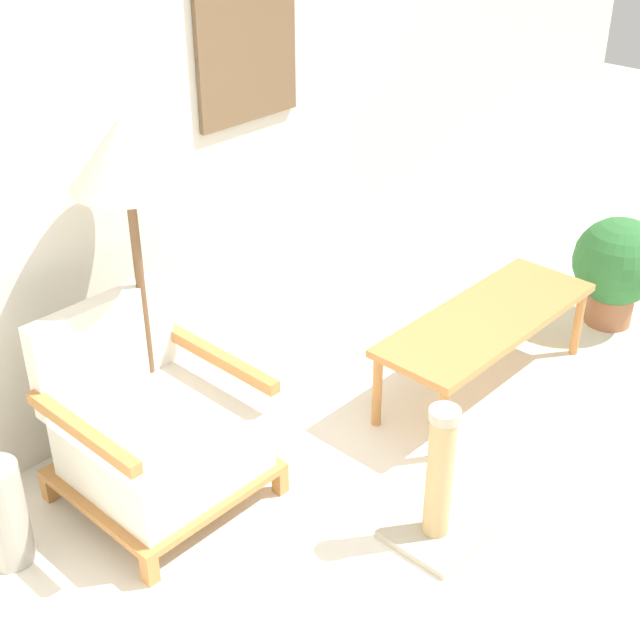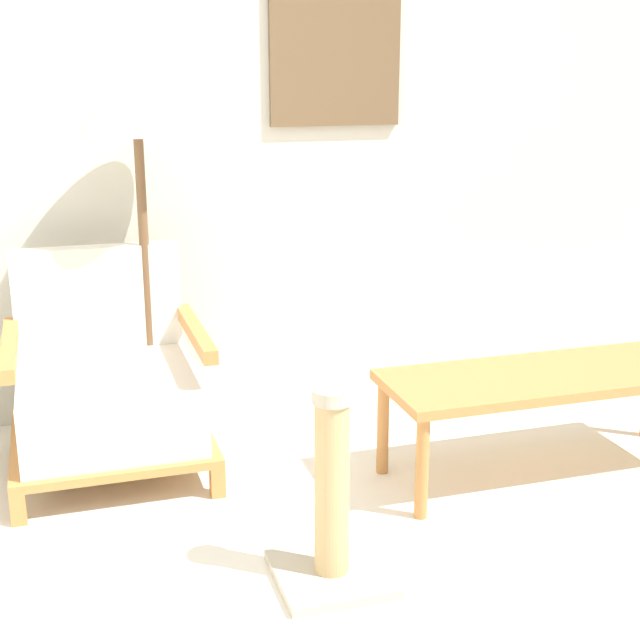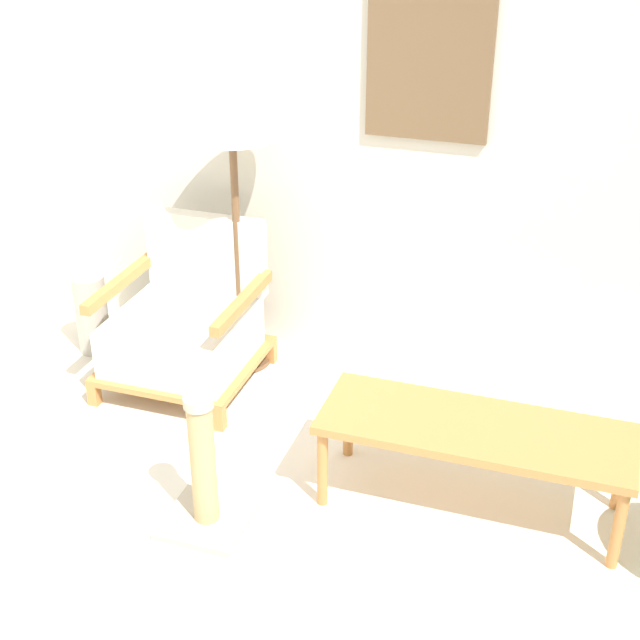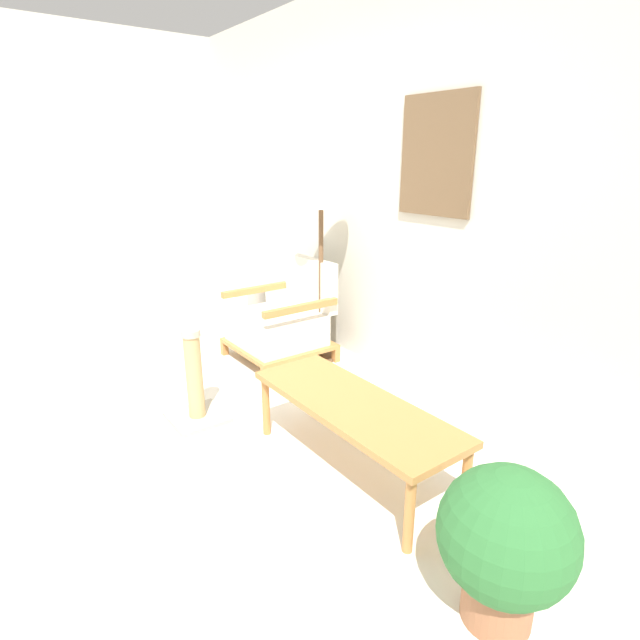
{
  "view_description": "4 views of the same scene",
  "coord_description": "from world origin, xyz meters",
  "px_view_note": "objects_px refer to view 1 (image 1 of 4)",
  "views": [
    {
      "loc": [
        -2.07,
        -0.83,
        2.42
      ],
      "look_at": [
        0.27,
        1.34,
        0.55
      ],
      "focal_mm": 50.0,
      "sensor_mm": 36.0,
      "label": 1
    },
    {
      "loc": [
        -0.64,
        -1.61,
        1.44
      ],
      "look_at": [
        0.27,
        1.34,
        0.55
      ],
      "focal_mm": 50.0,
      "sensor_mm": 36.0,
      "label": 2
    },
    {
      "loc": [
        1.36,
        -1.9,
        2.36
      ],
      "look_at": [
        0.27,
        1.34,
        0.55
      ],
      "focal_mm": 50.0,
      "sensor_mm": 36.0,
      "label": 3
    },
    {
      "loc": [
        2.71,
        -0.45,
        1.55
      ],
      "look_at": [
        0.27,
        1.34,
        0.55
      ],
      "focal_mm": 28.0,
      "sensor_mm": 36.0,
      "label": 4
    }
  ],
  "objects_px": {
    "vase": "(3,514)",
    "scratching_post": "(438,494)",
    "armchair": "(154,432)",
    "floor_lamp": "(127,170)",
    "coffee_table": "(487,323)",
    "potted_plant": "(617,265)"
  },
  "relations": [
    {
      "from": "vase",
      "to": "coffee_table",
      "type": "bearing_deg",
      "value": -16.75
    },
    {
      "from": "scratching_post",
      "to": "vase",
      "type": "bearing_deg",
      "value": 136.96
    },
    {
      "from": "floor_lamp",
      "to": "potted_plant",
      "type": "height_order",
      "value": "floor_lamp"
    },
    {
      "from": "coffee_table",
      "to": "vase",
      "type": "height_order",
      "value": "vase"
    },
    {
      "from": "scratching_post",
      "to": "coffee_table",
      "type": "bearing_deg",
      "value": 24.54
    },
    {
      "from": "armchair",
      "to": "scratching_post",
      "type": "distance_m",
      "value": 1.11
    },
    {
      "from": "vase",
      "to": "scratching_post",
      "type": "distance_m",
      "value": 1.57
    },
    {
      "from": "coffee_table",
      "to": "potted_plant",
      "type": "relative_size",
      "value": 2.05
    },
    {
      "from": "armchair",
      "to": "floor_lamp",
      "type": "xyz_separation_m",
      "value": [
        0.18,
        0.25,
        0.96
      ]
    },
    {
      "from": "potted_plant",
      "to": "scratching_post",
      "type": "distance_m",
      "value": 1.96
    },
    {
      "from": "scratching_post",
      "to": "floor_lamp",
      "type": "bearing_deg",
      "value": 106.66
    },
    {
      "from": "coffee_table",
      "to": "scratching_post",
      "type": "xyz_separation_m",
      "value": [
        -0.96,
        -0.44,
        -0.14
      ]
    },
    {
      "from": "armchair",
      "to": "scratching_post",
      "type": "xyz_separation_m",
      "value": [
        0.55,
        -0.96,
        -0.09
      ]
    },
    {
      "from": "coffee_table",
      "to": "scratching_post",
      "type": "distance_m",
      "value": 1.06
    },
    {
      "from": "vase",
      "to": "potted_plant",
      "type": "xyz_separation_m",
      "value": [
        3.08,
        -0.79,
        0.12
      ]
    },
    {
      "from": "floor_lamp",
      "to": "potted_plant",
      "type": "distance_m",
      "value": 2.64
    },
    {
      "from": "coffee_table",
      "to": "potted_plant",
      "type": "distance_m",
      "value": 0.98
    },
    {
      "from": "floor_lamp",
      "to": "vase",
      "type": "distance_m",
      "value": 1.31
    },
    {
      "from": "floor_lamp",
      "to": "scratching_post",
      "type": "distance_m",
      "value": 1.64
    },
    {
      "from": "floor_lamp",
      "to": "potted_plant",
      "type": "xyz_separation_m",
      "value": [
        2.29,
        -0.93,
        -0.92
      ]
    },
    {
      "from": "coffee_table",
      "to": "vase",
      "type": "relative_size",
      "value": 2.84
    },
    {
      "from": "vase",
      "to": "potted_plant",
      "type": "distance_m",
      "value": 3.18
    }
  ]
}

